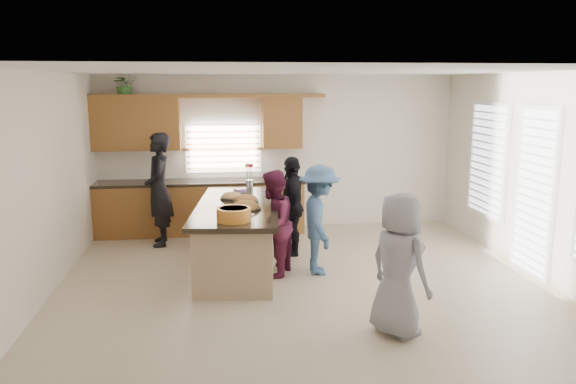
{
  "coord_description": "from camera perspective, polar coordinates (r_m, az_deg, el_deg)",
  "views": [
    {
      "loc": [
        -1.1,
        -7.21,
        2.65
      ],
      "look_at": [
        -0.14,
        0.44,
        1.15
      ],
      "focal_mm": 35.0,
      "sensor_mm": 36.0,
      "label": 1
    }
  ],
  "objects": [
    {
      "name": "floor",
      "position": [
        7.76,
        1.45,
        -8.97
      ],
      "size": [
        6.5,
        6.5,
        0.0
      ],
      "primitive_type": "plane",
      "color": "tan",
      "rests_on": "ground"
    },
    {
      "name": "room_shell",
      "position": [
        7.33,
        1.52,
        5.14
      ],
      "size": [
        6.52,
        6.02,
        2.81
      ],
      "color": "silver",
      "rests_on": "ground"
    },
    {
      "name": "back_cabinetry",
      "position": [
        10.1,
        -9.14,
        0.96
      ],
      "size": [
        4.08,
        0.66,
        2.46
      ],
      "color": "#98642C",
      "rests_on": "ground"
    },
    {
      "name": "right_wall_glazing",
      "position": [
        8.39,
        23.94,
        1.09
      ],
      "size": [
        0.06,
        4.0,
        2.25
      ],
      "color": "white",
      "rests_on": "ground"
    },
    {
      "name": "island",
      "position": [
        8.14,
        -5.05,
        -4.69
      ],
      "size": [
        1.43,
        2.81,
        0.95
      ],
      "rotation": [
        0.0,
        0.0,
        -0.1
      ],
      "color": "tan",
      "rests_on": "ground"
    },
    {
      "name": "platter_front",
      "position": [
        7.71,
        -4.39,
        -1.55
      ],
      "size": [
        0.45,
        0.45,
        0.18
      ],
      "color": "black",
      "rests_on": "island"
    },
    {
      "name": "platter_mid",
      "position": [
        8.2,
        -4.33,
        -0.8
      ],
      "size": [
        0.38,
        0.38,
        0.15
      ],
      "color": "black",
      "rests_on": "island"
    },
    {
      "name": "platter_back",
      "position": [
        8.43,
        -5.71,
        -0.5
      ],
      "size": [
        0.36,
        0.36,
        0.15
      ],
      "color": "black",
      "rests_on": "island"
    },
    {
      "name": "salad_bowl",
      "position": [
        7.05,
        -5.53,
        -2.21
      ],
      "size": [
        0.43,
        0.43,
        0.17
      ],
      "color": "orange",
      "rests_on": "island"
    },
    {
      "name": "clear_cup",
      "position": [
        7.02,
        -3.71,
        -2.62
      ],
      "size": [
        0.07,
        0.07,
        0.09
      ],
      "primitive_type": "cylinder",
      "color": "white",
      "rests_on": "island"
    },
    {
      "name": "plate_stack",
      "position": [
        8.96,
        -4.88,
        0.2
      ],
      "size": [
        0.21,
        0.21,
        0.05
      ],
      "primitive_type": "cylinder",
      "color": "#B695D9",
      "rests_on": "island"
    },
    {
      "name": "flower_vase",
      "position": [
        9.18,
        -3.95,
        1.7
      ],
      "size": [
        0.14,
        0.14,
        0.41
      ],
      "color": "silver",
      "rests_on": "island"
    },
    {
      "name": "potted_plant",
      "position": [
        10.14,
        -16.2,
        10.46
      ],
      "size": [
        0.51,
        0.48,
        0.45
      ],
      "primitive_type": "imported",
      "rotation": [
        0.0,
        0.0,
        0.39
      ],
      "color": "#3F7A31",
      "rests_on": "back_cabinetry"
    },
    {
      "name": "woman_left_back",
      "position": [
        9.43,
        -12.98,
        0.24
      ],
      "size": [
        0.51,
        0.72,
        1.87
      ],
      "primitive_type": "imported",
      "rotation": [
        0.0,
        0.0,
        -1.47
      ],
      "color": "black",
      "rests_on": "ground"
    },
    {
      "name": "woman_left_mid",
      "position": [
        7.73,
        -1.54,
        -3.25
      ],
      "size": [
        0.81,
        0.89,
        1.49
      ],
      "primitive_type": "imported",
      "rotation": [
        0.0,
        0.0,
        -1.99
      ],
      "color": "#591A34",
      "rests_on": "ground"
    },
    {
      "name": "woman_left_front",
      "position": [
        8.71,
        0.41,
        -1.41
      ],
      "size": [
        0.39,
        0.91,
        1.55
      ],
      "primitive_type": "imported",
      "rotation": [
        0.0,
        0.0,
        -1.59
      ],
      "color": "black",
      "rests_on": "ground"
    },
    {
      "name": "woman_right_back",
      "position": [
        7.86,
        3.22,
        -2.82
      ],
      "size": [
        0.63,
        1.03,
        1.55
      ],
      "primitive_type": "imported",
      "rotation": [
        0.0,
        0.0,
        1.52
      ],
      "color": "#38577A",
      "rests_on": "ground"
    },
    {
      "name": "woman_right_front",
      "position": [
        6.06,
        11.17,
        -7.27
      ],
      "size": [
        0.8,
        0.9,
        1.54
      ],
      "primitive_type": "imported",
      "rotation": [
        0.0,
        0.0,
        2.08
      ],
      "color": "gray",
      "rests_on": "ground"
    }
  ]
}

